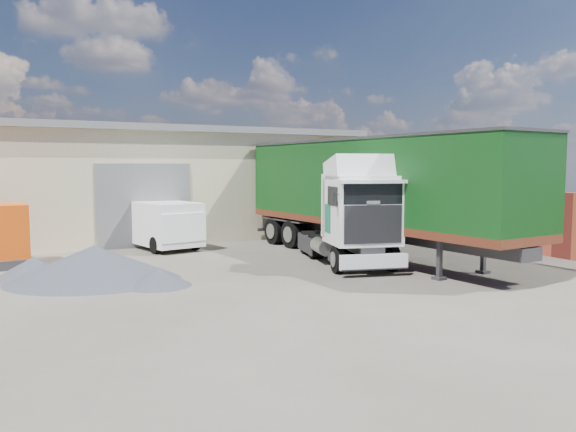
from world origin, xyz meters
name	(u,v)px	position (x,y,z in m)	size (l,w,h in m)	color
ground	(294,287)	(0.00, 0.00, 0.00)	(120.00, 120.00, 0.00)	#2B2823
warehouse	(34,183)	(-6.00, 16.00, 2.66)	(30.60, 12.60, 5.42)	#C1B894
brick_boundary_wall	(450,213)	(11.50, 6.00, 1.25)	(0.35, 26.00, 2.50)	maroon
tractor_unit	(355,220)	(3.40, 1.96, 1.63)	(3.56, 6.07, 3.88)	black
box_trailer	(372,186)	(5.09, 3.35, 2.75)	(4.03, 13.75, 4.51)	#2D2D30
panel_van	(159,224)	(-1.47, 9.60, 1.03)	(2.92, 5.16, 1.99)	black
gravel_heap	(91,264)	(-5.08, 3.56, 0.50)	(6.50, 6.50, 1.09)	#1F212A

